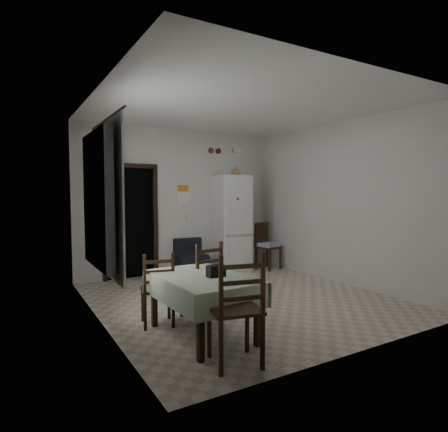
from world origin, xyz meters
TOP-DOWN VIEW (x-y plane):
  - ground at (0.00, 0.00)m, footprint 4.50×4.50m
  - ceiling at (0.00, 0.00)m, footprint 4.20×4.50m
  - wall_back at (0.00, 2.25)m, footprint 4.20×0.02m
  - wall_front at (0.00, -2.25)m, footprint 4.20×0.02m
  - wall_left at (-2.10, 0.00)m, footprint 0.02×4.50m
  - wall_right at (2.10, 0.00)m, footprint 0.02×4.50m
  - doorway at (-1.05, 2.45)m, footprint 1.06×0.52m
  - window_recess at (-2.15, -0.20)m, footprint 0.10×1.20m
  - curtain at (-2.04, -0.20)m, footprint 0.02×1.45m
  - curtain_rod at (-2.03, -0.20)m, footprint 0.02×1.60m
  - calendar at (0.05, 2.24)m, footprint 0.28×0.02m
  - calendar_image at (0.05, 2.23)m, footprint 0.24×0.01m
  - light_switch at (0.15, 2.24)m, footprint 0.08×0.02m
  - vent_left at (0.70, 2.23)m, footprint 0.12×0.03m
  - vent_right at (0.88, 2.23)m, footprint 0.12×0.03m
  - emergency_light at (1.35, 2.21)m, footprint 0.25×0.07m
  - fridge at (1.01, 1.93)m, footprint 0.71×0.71m
  - tan_cone at (1.09, 1.86)m, footprint 0.25×0.25m
  - navy_seat at (0.10, 1.93)m, footprint 0.62×0.61m
  - corner_chair at (1.73, 1.57)m, footprint 0.51×0.51m
  - dining_table at (-1.19, -1.04)m, footprint 0.94×1.37m
  - black_bag at (-1.09, -1.17)m, footprint 0.20×0.12m
  - dining_chair_far_left at (-1.51, -0.44)m, footprint 0.47×0.47m
  - dining_chair_far_right at (-0.92, -0.47)m, footprint 0.48×0.48m
  - dining_chair_near_head at (-1.24, -1.82)m, footprint 0.56×0.56m

SIDE VIEW (x-z plane):
  - ground at x=0.00m, z-range 0.00..0.00m
  - dining_table at x=-1.19m, z-range 0.00..0.69m
  - navy_seat at x=0.10m, z-range 0.00..0.70m
  - dining_chair_far_left at x=-1.51m, z-range 0.00..0.91m
  - corner_chair at x=1.73m, z-range 0.00..0.98m
  - dining_chair_far_right at x=-0.92m, z-range 0.00..1.00m
  - dining_chair_near_head at x=-1.24m, z-range 0.00..1.09m
  - black_bag at x=-1.09m, z-range 0.69..0.82m
  - fridge at x=1.01m, z-range 0.00..1.99m
  - doorway at x=-1.05m, z-range -0.05..2.17m
  - light_switch at x=0.15m, z-range 1.04..1.16m
  - wall_back at x=0.00m, z-range 0.00..2.90m
  - wall_front at x=0.00m, z-range 0.00..2.90m
  - wall_left at x=-2.10m, z-range 0.00..2.90m
  - wall_right at x=2.10m, z-range 0.00..2.90m
  - window_recess at x=-2.15m, z-range 0.75..2.35m
  - curtain at x=-2.04m, z-range 0.62..2.48m
  - calendar at x=0.05m, z-range 1.42..1.82m
  - calendar_image at x=0.05m, z-range 1.65..1.79m
  - tan_cone at x=1.09m, z-range 1.99..2.19m
  - curtain_rod at x=-2.03m, z-range 2.49..2.51m
  - vent_left at x=0.70m, z-range 2.46..2.58m
  - vent_right at x=0.88m, z-range 2.46..2.58m
  - emergency_light at x=1.35m, z-range 2.50..2.59m
  - ceiling at x=0.00m, z-range 2.89..2.91m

